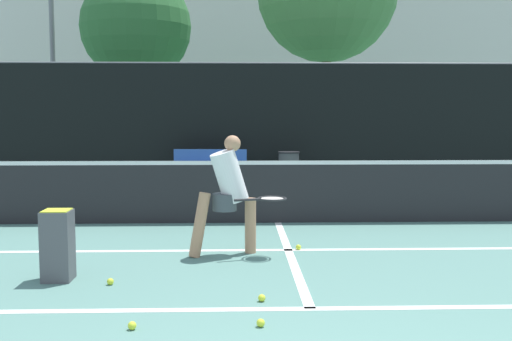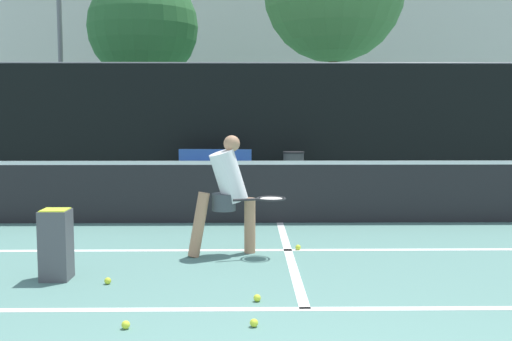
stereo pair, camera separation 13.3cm
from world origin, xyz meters
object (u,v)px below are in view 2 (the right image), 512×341
object	(u,v)px
player_practicing	(228,191)
trash_bin	(294,169)
courtside_bench	(214,167)
parked_car	(94,154)
ball_hopper	(56,243)

from	to	relation	value
player_practicing	trash_bin	xyz separation A→B (m)	(1.27, 6.55, -0.35)
courtside_bench	trash_bin	world-z (taller)	courtside_bench
player_practicing	parked_car	xyz separation A→B (m)	(-4.06, 9.75, -0.21)
trash_bin	ball_hopper	bearing A→B (deg)	-111.24
player_practicing	ball_hopper	xyz separation A→B (m)	(-1.68, -1.05, -0.39)
ball_hopper	trash_bin	size ratio (longest dim) A/B	0.88
trash_bin	player_practicing	bearing A→B (deg)	-100.95
player_practicing	courtside_bench	bearing A→B (deg)	77.40
trash_bin	parked_car	xyz separation A→B (m)	(-5.32, 3.20, 0.14)
player_practicing	ball_hopper	size ratio (longest dim) A/B	1.99
courtside_bench	parked_car	bearing A→B (deg)	142.53
parked_car	player_practicing	bearing A→B (deg)	-67.41
trash_bin	parked_car	distance (m)	6.21
player_practicing	trash_bin	world-z (taller)	player_practicing
player_practicing	parked_car	distance (m)	10.56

